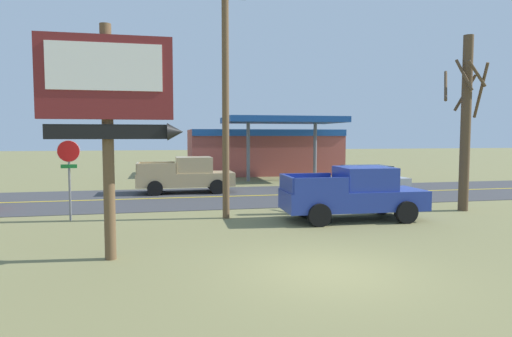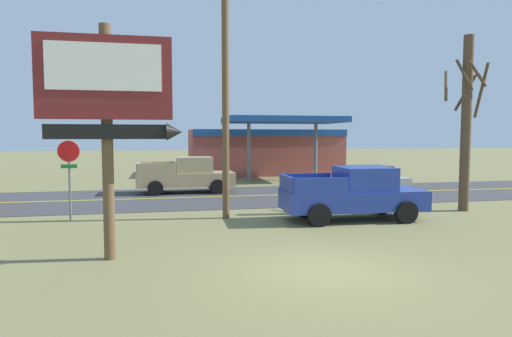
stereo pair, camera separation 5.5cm
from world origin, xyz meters
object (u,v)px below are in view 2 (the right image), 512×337
at_px(pickup_tan_on_road, 187,175).
at_px(utility_pole, 225,84).
at_px(stop_sign, 69,166).
at_px(gas_station, 265,150).
at_px(pickup_blue_parked_on_lawn, 354,194).
at_px(car_silver_mid_lane, 365,182).
at_px(bare_tree, 466,120).
at_px(motel_sign, 109,100).

bearing_deg(pickup_tan_on_road, utility_pole, -82.52).
xyz_separation_m(stop_sign, utility_pole, (5.67, -0.70, 3.00)).
height_order(utility_pole, gas_station, utility_pole).
bearing_deg(pickup_blue_parked_on_lawn, pickup_tan_on_road, 121.57).
distance_m(pickup_tan_on_road, car_silver_mid_lane, 9.41).
relative_size(pickup_blue_parked_on_lawn, pickup_tan_on_road, 1.01).
bearing_deg(gas_station, bare_tree, -78.14).
bearing_deg(bare_tree, pickup_blue_parked_on_lawn, -169.69).
distance_m(utility_pole, pickup_tan_on_road, 8.91).
bearing_deg(stop_sign, car_silver_mid_lane, 13.52).
xyz_separation_m(stop_sign, gas_station, (11.51, 18.27, -0.08)).
bearing_deg(gas_station, utility_pole, -107.12).
bearing_deg(bare_tree, car_silver_mid_lane, 119.85).
xyz_separation_m(motel_sign, gas_station, (9.42, 24.11, -2.03)).
bearing_deg(bare_tree, gas_station, 101.86).
bearing_deg(gas_station, car_silver_mid_lane, -83.80).
relative_size(stop_sign, pickup_blue_parked_on_lawn, 0.56).
distance_m(utility_pole, gas_station, 20.09).
bearing_deg(car_silver_mid_lane, motel_sign, -140.87).
distance_m(motel_sign, stop_sign, 6.50).
relative_size(utility_pole, car_silver_mid_lane, 2.26).
bearing_deg(bare_tree, utility_pole, 178.00).
bearing_deg(gas_station, stop_sign, -122.21).
bearing_deg(pickup_tan_on_road, gas_station, 58.24).
height_order(motel_sign, gas_station, motel_sign).
distance_m(motel_sign, gas_station, 25.97).
height_order(gas_station, pickup_blue_parked_on_lawn, gas_station).
distance_m(pickup_blue_parked_on_lawn, pickup_tan_on_road, 10.77).
bearing_deg(motel_sign, gas_station, 68.65).
xyz_separation_m(bare_tree, gas_station, (-4.06, 19.32, -1.81)).
relative_size(motel_sign, car_silver_mid_lane, 1.39).
bearing_deg(gas_station, pickup_blue_parked_on_lawn, -93.50).
bearing_deg(stop_sign, gas_station, 57.79).
relative_size(stop_sign, bare_tree, 0.41).
bearing_deg(motel_sign, pickup_tan_on_road, 78.91).
xyz_separation_m(utility_pole, pickup_blue_parked_on_lawn, (4.60, -1.31, -4.06)).
relative_size(bare_tree, pickup_blue_parked_on_lawn, 1.37).
height_order(stop_sign, bare_tree, bare_tree).
bearing_deg(utility_pole, pickup_blue_parked_on_lawn, -15.86).
relative_size(utility_pole, bare_tree, 1.32).
distance_m(motel_sign, pickup_blue_parked_on_lawn, 9.52).
xyz_separation_m(motel_sign, car_silver_mid_lane, (11.06, 9.00, -3.14)).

